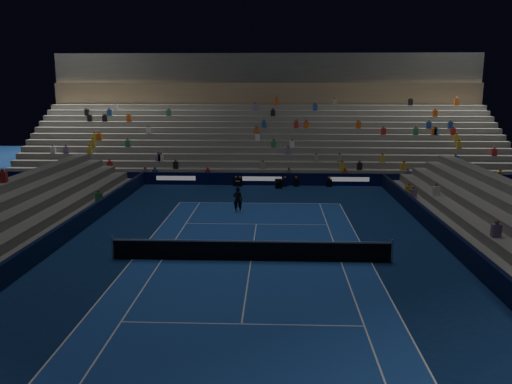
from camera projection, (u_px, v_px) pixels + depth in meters
name	position (u px, v px, depth m)	size (l,w,h in m)	color
ground	(251.00, 261.00, 23.57)	(90.00, 90.00, 0.00)	#0D2350
court_surface	(251.00, 261.00, 23.57)	(10.97, 23.77, 0.01)	#1C459C
sponsor_barrier_far	(262.00, 179.00, 41.57)	(44.00, 0.25, 1.00)	black
sponsor_barrier_east	(466.00, 253.00, 23.09)	(0.25, 37.00, 1.00)	black
sponsor_barrier_west	(42.00, 248.00, 23.84)	(0.25, 37.00, 1.00)	black
grandstand_main	(265.00, 133.00, 50.19)	(44.00, 15.20, 11.20)	slate
tennis_net	(251.00, 251.00, 23.47)	(12.90, 0.10, 1.10)	#B2B2B7
tennis_player	(238.00, 200.00, 32.55)	(0.60, 0.39, 1.64)	black
broadcast_camera	(278.00, 184.00, 40.43)	(0.58, 1.01, 0.68)	black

